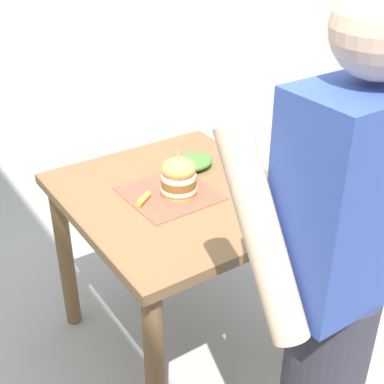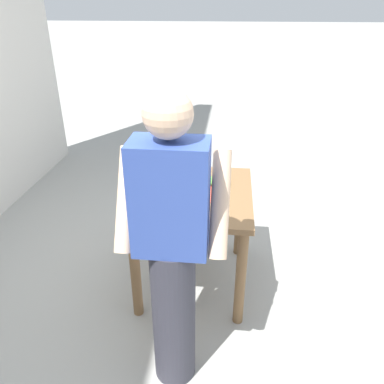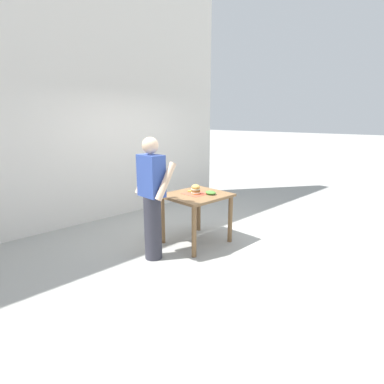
{
  "view_description": "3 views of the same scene",
  "coord_description": "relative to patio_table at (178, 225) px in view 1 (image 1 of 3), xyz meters",
  "views": [
    {
      "loc": [
        0.96,
        1.53,
        1.83
      ],
      "look_at": [
        0.0,
        0.1,
        0.84
      ],
      "focal_mm": 50.0,
      "sensor_mm": 36.0,
      "label": 1
    },
    {
      "loc": [
        -0.24,
        2.34,
        2.0
      ],
      "look_at": [
        0.0,
        0.1,
        0.84
      ],
      "focal_mm": 35.0,
      "sensor_mm": 36.0,
      "label": 2
    },
    {
      "loc": [
        -3.17,
        3.15,
        1.91
      ],
      "look_at": [
        0.0,
        0.1,
        0.84
      ],
      "focal_mm": 28.0,
      "sensor_mm": 36.0,
      "label": 3
    }
  ],
  "objects": [
    {
      "name": "diner_across_table",
      "position": [
        0.02,
        0.83,
        0.24
      ],
      "size": [
        0.55,
        0.35,
        1.69
      ],
      "color": "#33333D",
      "rests_on": "ground"
    },
    {
      "name": "ground_plane",
      "position": [
        0.0,
        0.0,
        -0.64
      ],
      "size": [
        80.0,
        80.0,
        0.0
      ],
      "primitive_type": "plane",
      "color": "#9E9E99"
    },
    {
      "name": "pickle_spear",
      "position": [
        0.15,
        -0.01,
        0.17
      ],
      "size": [
        0.08,
        0.07,
        0.02
      ],
      "primitive_type": "cylinder",
      "rotation": [
        0.0,
        1.57,
        0.6
      ],
      "color": "#8EA83D",
      "rests_on": "serving_paper"
    },
    {
      "name": "side_salad",
      "position": [
        -0.16,
        -0.14,
        0.18
      ],
      "size": [
        0.18,
        0.14,
        0.05
      ],
      "primitive_type": "ellipsoid",
      "color": "#477F33",
      "rests_on": "patio_table"
    },
    {
      "name": "sandwich",
      "position": [
        0.01,
        0.02,
        0.23
      ],
      "size": [
        0.14,
        0.14,
        0.18
      ],
      "color": "gold",
      "rests_on": "serving_paper"
    },
    {
      "name": "serving_paper",
      "position": [
        0.03,
        -0.01,
        0.15
      ],
      "size": [
        0.33,
        0.33,
        0.0
      ],
      "primitive_type": "cube",
      "rotation": [
        0.0,
        0.0,
        0.02
      ],
      "color": "#D64C38",
      "rests_on": "patio_table"
    },
    {
      "name": "patio_table",
      "position": [
        0.0,
        0.0,
        0.0
      ],
      "size": [
        0.82,
        0.92,
        0.79
      ],
      "color": "brown",
      "rests_on": "ground"
    }
  ]
}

